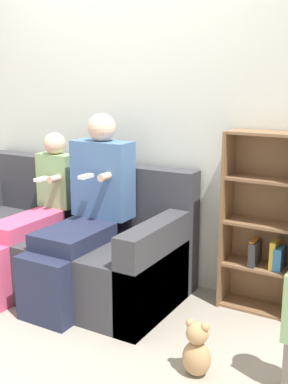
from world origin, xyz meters
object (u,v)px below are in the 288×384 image
(child_seated, at_px, (31,214))
(bookshelf, at_px, (263,226))
(couch, at_px, (58,245))
(teddy_bear, at_px, (197,350))
(adult_seated, at_px, (85,208))

(child_seated, distance_m, bookshelf, 1.65)
(couch, height_order, child_seated, child_seated)
(child_seated, relative_size, teddy_bear, 3.57)
(couch, bearing_deg, adult_seated, -15.25)
(adult_seated, height_order, teddy_bear, adult_seated)
(adult_seated, relative_size, bookshelf, 1.07)
(couch, distance_m, adult_seated, 0.50)
(couch, height_order, adult_seated, adult_seated)
(adult_seated, relative_size, child_seated, 1.15)
(child_seated, height_order, teddy_bear, child_seated)
(adult_seated, xyz_separation_m, bookshelf, (1.11, 0.45, -0.08))
(adult_seated, bearing_deg, couch, 164.75)
(couch, distance_m, child_seated, 0.32)
(bookshelf, xyz_separation_m, teddy_bear, (-0.05, -0.93, -0.43))
(adult_seated, xyz_separation_m, child_seated, (-0.46, -0.05, -0.10))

